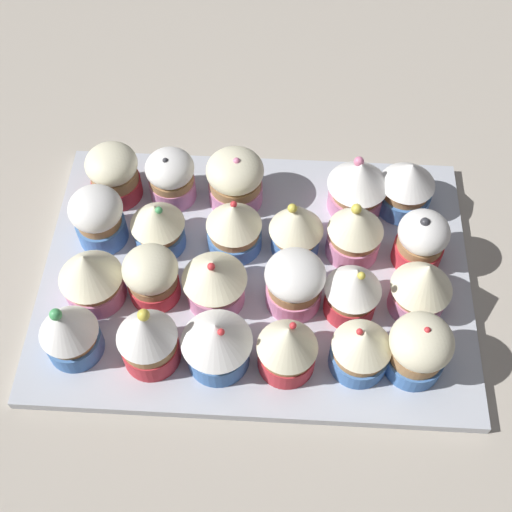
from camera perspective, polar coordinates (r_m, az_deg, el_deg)
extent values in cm
cube|color=#B2A899|center=(73.82, 0.00, -2.45)|extent=(180.00, 180.00, 3.00)
cube|color=silver|center=(72.03, 0.00, -1.58)|extent=(45.44, 32.23, 1.20)
cylinder|color=#477AC6|center=(68.42, -15.22, -7.13)|extent=(5.54, 5.54, 2.44)
cylinder|color=#AD7F51|center=(66.87, -15.55, -6.44)|extent=(4.94, 4.94, 1.14)
cone|color=white|center=(64.69, -16.06, -5.40)|extent=(5.68, 5.68, 3.97)
sphere|color=#4CB266|center=(63.13, -16.71, -4.81)|extent=(1.16, 1.16, 1.16)
cylinder|color=#D1333D|center=(66.30, -8.93, -7.92)|extent=(5.64, 5.64, 2.78)
cylinder|color=#AD7F51|center=(64.38, -9.19, -7.08)|extent=(5.38, 5.38, 1.56)
cone|color=white|center=(62.06, -9.51, -5.99)|extent=(5.79, 5.79, 3.71)
sphere|color=#EAD64C|center=(60.73, -9.57, -4.99)|extent=(1.15, 1.15, 1.15)
cylinder|color=#477AC6|center=(65.49, -3.26, -8.24)|extent=(6.13, 6.13, 2.78)
cylinder|color=#AD7F51|center=(63.70, -3.35, -7.47)|extent=(5.65, 5.65, 1.19)
cone|color=white|center=(61.80, -3.44, -6.61)|extent=(6.82, 6.82, 3.07)
sphere|color=red|center=(60.23, -3.00, -6.49)|extent=(0.68, 0.68, 0.68)
cylinder|color=#D1333D|center=(65.31, 2.61, -8.62)|extent=(5.60, 5.60, 2.67)
cylinder|color=#AD7F51|center=(63.63, 2.67, -7.92)|extent=(5.33, 5.33, 1.03)
cone|color=#F4EDC6|center=(61.60, 2.76, -7.01)|extent=(5.81, 5.81, 3.49)
sphere|color=red|center=(60.35, 3.17, -5.94)|extent=(0.66, 0.66, 0.66)
cylinder|color=#477AC6|center=(66.18, 8.72, -8.55)|extent=(5.71, 5.71, 2.30)
cylinder|color=#AD7F51|center=(64.52, 8.93, -7.85)|extent=(5.20, 5.20, 1.42)
cone|color=#F4EDC6|center=(62.63, 9.18, -7.00)|extent=(5.71, 5.71, 2.84)
sphere|color=red|center=(61.41, 8.83, -6.40)|extent=(0.63, 0.63, 0.63)
cylinder|color=#477AC6|center=(67.06, 13.25, -8.63)|extent=(5.70, 5.70, 2.31)
cylinder|color=#AD7F51|center=(65.36, 13.58, -7.91)|extent=(5.20, 5.20, 1.56)
ellipsoid|color=#F4EDC6|center=(63.55, 13.95, -7.10)|extent=(5.98, 5.98, 4.28)
sphere|color=red|center=(61.85, 14.39, -6.15)|extent=(0.64, 0.64, 0.64)
cylinder|color=pink|center=(70.96, -13.53, -2.70)|extent=(6.15, 6.15, 2.44)
cylinder|color=#AD7F51|center=(69.49, -13.82, -1.95)|extent=(5.74, 5.74, 1.09)
cone|color=#F4EDC6|center=(67.55, -14.21, -0.90)|extent=(6.47, 6.47, 3.63)
cylinder|color=#D1333D|center=(69.95, -8.64, -2.64)|extent=(5.29, 5.29, 2.31)
cylinder|color=#AD7F51|center=(68.53, -8.82, -1.91)|extent=(5.02, 5.02, 1.06)
ellipsoid|color=#F4EDC6|center=(67.03, -9.01, -1.11)|extent=(5.62, 5.62, 4.19)
cylinder|color=pink|center=(68.83, -3.46, -3.04)|extent=(5.96, 5.96, 2.61)
cylinder|color=#AD7F51|center=(67.21, -3.54, -2.22)|extent=(5.40, 5.40, 1.20)
cone|color=#F4EDC6|center=(65.38, -3.63, -1.24)|extent=(6.59, 6.59, 3.10)
sphere|color=red|center=(63.93, -3.84, -0.91)|extent=(0.77, 0.77, 0.77)
cylinder|color=pink|center=(68.69, 3.21, -3.25)|extent=(5.72, 5.72, 2.58)
cylinder|color=#AD7F51|center=(67.04, 3.29, -2.41)|extent=(5.33, 5.33, 1.28)
ellipsoid|color=white|center=(65.52, 3.36, -1.61)|extent=(6.07, 6.07, 3.80)
cylinder|color=#D1333D|center=(68.66, 8.00, -3.93)|extent=(5.25, 5.25, 2.75)
cylinder|color=#AD7F51|center=(66.95, 8.20, -3.08)|extent=(4.97, 4.97, 1.24)
cone|color=white|center=(64.93, 8.45, -2.02)|extent=(5.67, 5.67, 3.50)
sphere|color=#EAD64C|center=(63.32, 8.97, -1.67)|extent=(0.77, 0.77, 0.77)
cylinder|color=pink|center=(70.22, 13.53, -3.59)|extent=(5.67, 5.67, 2.57)
cylinder|color=#AD7F51|center=(68.70, 13.83, -2.84)|extent=(5.30, 5.30, 1.05)
cone|color=#F4EDC6|center=(66.67, 14.25, -1.76)|extent=(6.16, 6.16, 3.86)
cylinder|color=#477AC6|center=(74.84, -12.98, 2.23)|extent=(5.39, 5.39, 2.77)
cylinder|color=#AD7F51|center=(73.33, -13.27, 3.11)|extent=(4.75, 4.75, 1.09)
ellipsoid|color=white|center=(71.95, -13.54, 3.95)|extent=(5.74, 5.74, 4.10)
cylinder|color=#477AC6|center=(73.38, -8.16, 1.60)|extent=(5.45, 5.45, 2.25)
cylinder|color=#AD7F51|center=(71.92, -8.33, 2.43)|extent=(4.81, 4.81, 1.37)
cone|color=#F4EDC6|center=(70.18, -8.55, 3.47)|extent=(5.81, 5.81, 2.99)
sphere|color=#4CB266|center=(68.76, -8.28, 3.88)|extent=(0.77, 0.77, 0.77)
cylinder|color=#477AC6|center=(72.57, -1.84, 1.51)|extent=(5.88, 5.88, 2.26)
cylinder|color=#AD7F51|center=(71.08, -1.88, 2.36)|extent=(5.40, 5.40, 1.41)
cone|color=#F4EDC6|center=(69.22, -1.93, 3.48)|extent=(5.93, 5.93, 3.22)
sphere|color=red|center=(68.19, -1.92, 4.42)|extent=(0.71, 0.71, 0.71)
cylinder|color=#477AC6|center=(72.30, 3.36, 1.24)|extent=(5.20, 5.20, 2.46)
cylinder|color=#AD7F51|center=(70.87, 3.43, 2.05)|extent=(4.99, 4.99, 1.05)
cone|color=#F4EDC6|center=(68.84, 3.53, 3.27)|extent=(5.78, 5.78, 3.99)
sphere|color=#EAD64C|center=(67.22, 3.11, 4.08)|extent=(0.97, 0.97, 0.97)
cylinder|color=pink|center=(72.62, 8.23, 1.03)|extent=(5.72, 5.72, 2.69)
cylinder|color=#AD7F51|center=(71.02, 8.42, 1.94)|extent=(5.25, 5.25, 1.26)
cone|color=#F4EDC6|center=(68.95, 8.69, 3.18)|extent=(5.89, 5.89, 3.91)
sphere|color=#EAD64C|center=(67.38, 8.56, 3.99)|extent=(1.08, 1.08, 1.08)
cylinder|color=#D1333D|center=(73.40, 13.56, 0.35)|extent=(5.24, 5.24, 2.56)
cylinder|color=#AD7F51|center=(71.91, 13.85, 1.17)|extent=(4.83, 4.83, 1.15)
ellipsoid|color=white|center=(70.52, 14.13, 1.98)|extent=(5.35, 5.35, 3.92)
sphere|color=#333338|center=(68.98, 14.21, 2.78)|extent=(1.04, 1.04, 1.04)
cylinder|color=#D1333D|center=(78.47, -11.74, 5.82)|extent=(5.58, 5.58, 2.42)
cylinder|color=#AD7F51|center=(76.99, -11.99, 6.75)|extent=(5.31, 5.31, 1.52)
ellipsoid|color=#F4EDC6|center=(75.59, -12.24, 7.68)|extent=(5.80, 5.80, 3.80)
cylinder|color=pink|center=(77.12, -7.09, 5.75)|extent=(5.21, 5.21, 2.63)
cylinder|color=#AD7F51|center=(75.72, -7.24, 6.63)|extent=(5.00, 5.00, 1.07)
ellipsoid|color=white|center=(74.49, -7.37, 7.44)|extent=(5.44, 5.44, 3.64)
sphere|color=#333338|center=(72.95, -7.73, 8.06)|extent=(0.63, 0.63, 0.63)
cylinder|color=pink|center=(76.26, -1.74, 5.46)|extent=(6.10, 6.10, 2.56)
cylinder|color=#AD7F51|center=(74.79, -1.78, 6.38)|extent=(5.83, 5.83, 1.24)
ellipsoid|color=#F4EDC6|center=(73.42, -1.81, 7.28)|extent=(6.38, 6.38, 3.96)
sphere|color=pink|center=(71.82, -1.67, 8.08)|extent=(0.79, 0.79, 0.79)
cylinder|color=pink|center=(76.47, 8.43, 4.80)|extent=(6.15, 6.15, 2.44)
cylinder|color=#AD7F51|center=(74.98, 8.61, 5.72)|extent=(5.58, 5.58, 1.44)
cone|color=white|center=(73.19, 8.85, 6.89)|extent=(6.73, 6.73, 3.29)
sphere|color=pink|center=(72.39, 8.76, 7.96)|extent=(1.11, 1.11, 1.11)
cylinder|color=#477AC6|center=(77.46, 12.41, 4.79)|extent=(6.00, 6.00, 2.51)
cylinder|color=#AD7F51|center=(75.95, 12.68, 5.72)|extent=(5.28, 5.28, 1.47)
cone|color=white|center=(74.27, 13.00, 6.82)|extent=(6.09, 6.09, 3.02)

